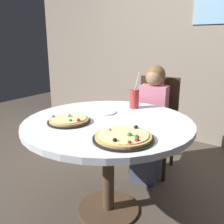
{
  "coord_description": "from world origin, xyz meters",
  "views": [
    {
      "loc": [
        0.98,
        -1.4,
        1.3
      ],
      "look_at": [
        0.0,
        0.05,
        0.8
      ],
      "focal_mm": 40.0,
      "sensor_mm": 36.0,
      "label": 1
    }
  ],
  "objects": [
    {
      "name": "ground_plane",
      "position": [
        0.0,
        0.0,
        0.0
      ],
      "size": [
        8.0,
        8.0,
        0.0
      ],
      "primitive_type": "plane",
      "color": "#4C4238"
    },
    {
      "name": "wall_with_window",
      "position": [
        0.0,
        1.88,
        1.45
      ],
      "size": [
        5.2,
        0.14,
        2.9
      ],
      "color": "gray",
      "rests_on": "ground_plane"
    },
    {
      "name": "dining_table",
      "position": [
        0.0,
        0.0,
        0.65
      ],
      "size": [
        1.21,
        1.21,
        0.75
      ],
      "color": "silver",
      "rests_on": "ground_plane"
    },
    {
      "name": "chair_wooden",
      "position": [
        -0.01,
        0.88,
        0.53
      ],
      "size": [
        0.46,
        0.46,
        0.95
      ],
      "color": "#382619",
      "rests_on": "ground_plane"
    },
    {
      "name": "diner_child",
      "position": [
        0.01,
        0.7,
        0.48
      ],
      "size": [
        0.3,
        0.43,
        1.08
      ],
      "color": "#3F4766",
      "rests_on": "ground_plane"
    },
    {
      "name": "pizza_veggie",
      "position": [
        0.28,
        -0.25,
        0.77
      ],
      "size": [
        0.36,
        0.36,
        0.05
      ],
      "color": "black",
      "rests_on": "dining_table"
    },
    {
      "name": "pizza_cheese",
      "position": [
        -0.2,
        -0.19,
        0.77
      ],
      "size": [
        0.3,
        0.3,
        0.05
      ],
      "color": "black",
      "rests_on": "dining_table"
    },
    {
      "name": "soda_cup",
      "position": [
        -0.01,
        0.41,
        0.83
      ],
      "size": [
        0.08,
        0.08,
        0.31
      ],
      "color": "#B73333",
      "rests_on": "dining_table"
    },
    {
      "name": "plate_small",
      "position": [
        -0.13,
        0.14,
        0.76
      ],
      "size": [
        0.18,
        0.18,
        0.01
      ],
      "primitive_type": "cylinder",
      "color": "white",
      "rests_on": "dining_table"
    }
  ]
}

